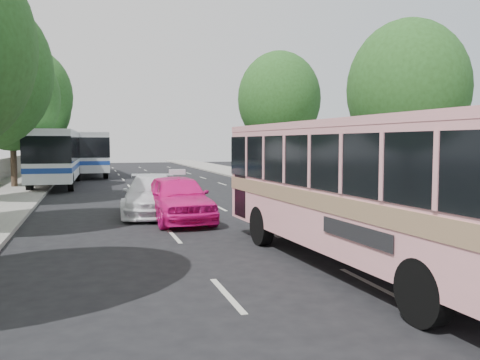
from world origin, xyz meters
name	(u,v)px	position (x,y,z in m)	size (l,w,h in m)	color
ground	(284,263)	(0.00, 0.00, 0.00)	(120.00, 120.00, 0.00)	black
sidewalk_left	(11,191)	(-8.50, 20.00, 0.07)	(4.00, 90.00, 0.15)	#9E998E
sidewalk_right	(293,184)	(8.50, 20.00, 0.06)	(4.00, 90.00, 0.12)	#9E998E
tree_left_d	(13,94)	(-8.52, 21.94, 5.63)	(5.52, 5.52, 8.60)	#38281E
tree_left_e	(30,93)	(-8.42, 29.94, 6.43)	(6.30, 6.30, 9.82)	#38281E
tree_left_f	(37,106)	(-8.62, 37.94, 6.00)	(5.88, 5.88, 9.16)	#38281E
tree_right_near	(410,85)	(8.78, 7.94, 5.20)	(5.10, 5.10, 7.95)	#38281E
tree_right_far	(280,96)	(9.08, 23.94, 6.12)	(6.00, 6.00, 9.35)	#38281E
pink_bus	(361,177)	(1.45, -0.86, 2.01)	(3.13, 10.27, 3.24)	#FCA2AA
pink_taxi	(177,198)	(-1.32, 6.87, 0.82)	(1.94, 4.83, 1.65)	#F7158D
white_pickup	(152,195)	(-2.00, 8.80, 0.74)	(2.08, 5.13, 1.49)	white
tour_coach_front	(56,153)	(-6.30, 23.54, 2.11)	(2.81, 11.75, 3.50)	white
tour_coach_rear	(87,150)	(-4.50, 33.23, 2.12)	(3.34, 11.92, 3.52)	silver
taxi_roof_sign	(177,172)	(-1.32, 6.87, 1.74)	(0.55, 0.18, 0.18)	silver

